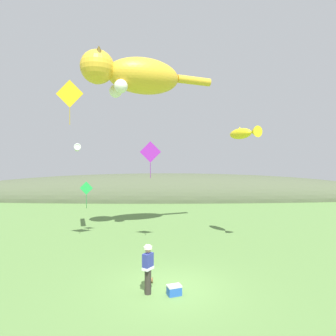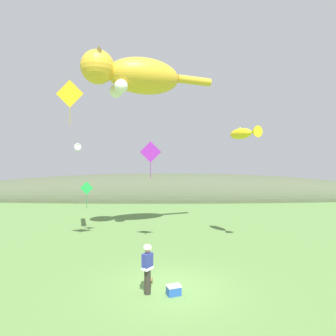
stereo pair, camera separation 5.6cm
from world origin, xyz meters
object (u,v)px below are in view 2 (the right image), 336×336
(kite_giant_cat, at_px, (134,75))
(kite_diamond_gold, at_px, (70,94))
(kite_spool, at_px, (151,280))
(kite_fish_windsock, at_px, (244,133))
(kite_diamond_violet, at_px, (151,152))
(picnic_cooler, at_px, (174,290))
(kite_tube_streamer, at_px, (78,148))
(festival_attendant, at_px, (147,268))
(kite_diamond_green, at_px, (87,189))

(kite_giant_cat, height_order, kite_diamond_gold, kite_giant_cat)
(kite_spool, distance_m, kite_fish_windsock, 9.97)
(kite_diamond_gold, relative_size, kite_diamond_violet, 1.11)
(picnic_cooler, xyz_separation_m, kite_tube_streamer, (-6.25, 9.72, 5.57))
(kite_diamond_gold, bearing_deg, picnic_cooler, -44.22)
(kite_fish_windsock, distance_m, kite_diamond_violet, 5.54)
(festival_attendant, relative_size, kite_fish_windsock, 0.73)
(picnic_cooler, height_order, kite_tube_streamer, kite_tube_streamer)
(kite_spool, bearing_deg, kite_fish_windsock, 47.98)
(kite_diamond_green, bearing_deg, kite_fish_windsock, -13.92)
(kite_fish_windsock, bearing_deg, kite_diamond_violet, -176.82)
(kite_tube_streamer, height_order, kite_diamond_gold, kite_diamond_gold)
(festival_attendant, bearing_deg, kite_diamond_violet, 91.79)
(kite_diamond_gold, bearing_deg, kite_diamond_violet, 17.71)
(kite_spool, xyz_separation_m, kite_giant_cat, (-1.45, 7.98, 10.36))
(festival_attendant, distance_m, kite_diamond_green, 10.41)
(kite_tube_streamer, xyz_separation_m, kite_diamond_gold, (0.94, -4.55, 2.61))
(kite_spool, xyz_separation_m, kite_diamond_gold, (-4.44, 4.08, 8.24))
(kite_fish_windsock, bearing_deg, kite_giant_cat, 161.01)
(picnic_cooler, bearing_deg, kite_diamond_violet, 100.00)
(festival_attendant, distance_m, kite_tube_streamer, 11.98)
(kite_tube_streamer, bearing_deg, kite_fish_windsock, -15.49)
(kite_fish_windsock, height_order, kite_tube_streamer, kite_fish_windsock)
(picnic_cooler, height_order, kite_diamond_gold, kite_diamond_gold)
(kite_spool, distance_m, kite_diamond_green, 9.81)
(picnic_cooler, bearing_deg, kite_giant_cat, 104.36)
(kite_diamond_gold, bearing_deg, kite_giant_cat, 52.49)
(kite_spool, bearing_deg, picnic_cooler, -51.53)
(picnic_cooler, xyz_separation_m, kite_diamond_gold, (-5.32, 5.17, 8.18))
(kite_diamond_violet, bearing_deg, kite_giant_cat, 114.58)
(kite_spool, bearing_deg, kite_tube_streamer, 121.96)
(kite_spool, xyz_separation_m, kite_diamond_green, (-4.65, 8.14, 2.92))
(kite_giant_cat, xyz_separation_m, kite_diamond_violet, (1.18, -2.57, -5.13))
(picnic_cooler, height_order, kite_giant_cat, kite_giant_cat)
(kite_fish_windsock, distance_m, kite_diamond_green, 10.66)
(kite_fish_windsock, relative_size, kite_tube_streamer, 0.80)
(kite_fish_windsock, bearing_deg, kite_diamond_green, 166.08)
(festival_attendant, distance_m, kite_diamond_gold, 9.98)
(festival_attendant, relative_size, kite_diamond_green, 0.99)
(festival_attendant, relative_size, picnic_cooler, 3.11)
(kite_fish_windsock, distance_m, kite_tube_streamer, 10.94)
(kite_spool, relative_size, kite_fish_windsock, 0.09)
(kite_giant_cat, height_order, kite_tube_streamer, kite_giant_cat)
(kite_diamond_green, bearing_deg, kite_diamond_gold, -87.13)
(kite_fish_windsock, height_order, kite_diamond_gold, kite_diamond_gold)
(festival_attendant, height_order, kite_diamond_gold, kite_diamond_gold)
(festival_attendant, xyz_separation_m, kite_diamond_violet, (-0.20, 6.39, 4.40))
(kite_spool, bearing_deg, kite_diamond_green, 119.74)
(festival_attendant, bearing_deg, kite_spool, 85.66)
(picnic_cooler, distance_m, kite_fish_windsock, 10.21)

